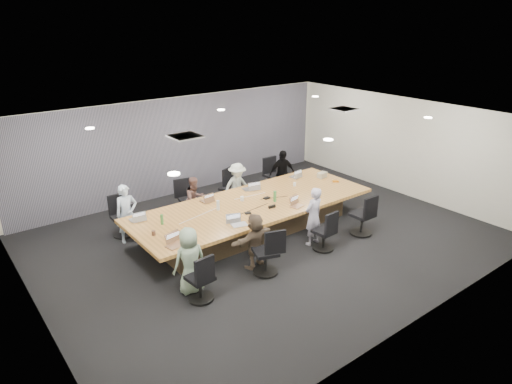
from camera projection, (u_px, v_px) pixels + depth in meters
floor at (266, 238)px, 10.77m from camera, size 10.00×8.00×0.00m
ceiling at (267, 121)px, 9.76m from camera, size 10.00×8.00×0.00m
wall_back at (181, 145)px, 13.22m from camera, size 10.00×0.00×2.80m
wall_front at (423, 250)px, 7.31m from camera, size 10.00×0.00×2.80m
wall_left at (28, 247)px, 7.43m from camera, size 0.00×8.00×2.80m
wall_right at (402, 146)px, 13.11m from camera, size 0.00×8.00×2.80m
curtain at (182, 146)px, 13.17m from camera, size 9.80×0.04×2.80m
conference_table at (253, 216)px, 11.00m from camera, size 6.00×2.20×0.74m
chair_0 at (122, 221)px, 10.78m from camera, size 0.54×0.54×0.77m
chair_1 at (189, 202)px, 11.79m from camera, size 0.64×0.64×0.80m
chair_2 at (230, 191)px, 12.53m from camera, size 0.70×0.70×0.82m
chair_3 at (274, 178)px, 13.41m from camera, size 0.60×0.60×0.88m
chair_4 at (200, 282)px, 8.32m from camera, size 0.56×0.56×0.76m
chair_5 at (266, 255)px, 9.18m from camera, size 0.70×0.70×0.81m
chair_6 at (324, 234)px, 10.14m from camera, size 0.53×0.53×0.74m
chair_7 at (362, 218)px, 10.85m from camera, size 0.57×0.57×0.84m
person_0 at (127, 214)px, 10.41m from camera, size 0.53×0.37×1.38m
laptop_0 at (137, 219)px, 9.98m from camera, size 0.31×0.23×0.02m
person_1 at (195, 200)px, 11.46m from camera, size 0.63×0.51×1.19m
laptop_1 at (206, 200)px, 11.00m from camera, size 0.31×0.23×0.02m
person_2 at (237, 187)px, 12.18m from camera, size 0.85×0.50×1.29m
laptop_2 at (250, 189)px, 11.74m from camera, size 0.38×0.30×0.02m
person_3 at (282, 174)px, 13.06m from camera, size 0.85×0.49×1.37m
laptop_3 at (295, 176)px, 12.63m from camera, size 0.32×0.24×0.02m
person_4 at (190, 261)px, 8.48m from camera, size 0.66×0.45×1.32m
laptop_4 at (175, 245)px, 8.85m from camera, size 0.40×0.31×0.02m
person_5 at (255, 241)px, 9.37m from camera, size 1.14×0.51×1.19m
laptop_5 at (239, 225)px, 9.72m from camera, size 0.38×0.31×0.02m
person_6 at (313, 216)px, 10.28m from camera, size 0.53×0.37×1.37m
laptop_6 at (297, 206)px, 10.67m from camera, size 0.34×0.27×0.02m
bottle_green_left at (162, 220)px, 9.72m from camera, size 0.07×0.07×0.23m
bottle_green_right at (275, 196)px, 10.92m from camera, size 0.09×0.09×0.27m
bottle_clear at (218, 205)px, 10.43m from camera, size 0.09×0.09×0.24m
cup_white_far at (242, 199)px, 10.98m from camera, size 0.11×0.11×0.11m
cup_white_near at (295, 184)px, 11.94m from camera, size 0.08×0.08×0.09m
mug_brown at (154, 233)px, 9.27m from camera, size 0.09×0.09×0.10m
mic_left at (248, 213)px, 10.29m from camera, size 0.15×0.12×0.03m
mic_right at (267, 198)px, 11.13m from camera, size 0.17×0.12×0.03m
stapler at (272, 207)px, 10.58m from camera, size 0.18×0.06×0.07m
canvas_bag at (322, 175)px, 12.56m from camera, size 0.29×0.21×0.15m
snack_packet at (335, 181)px, 12.25m from camera, size 0.19×0.18×0.04m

